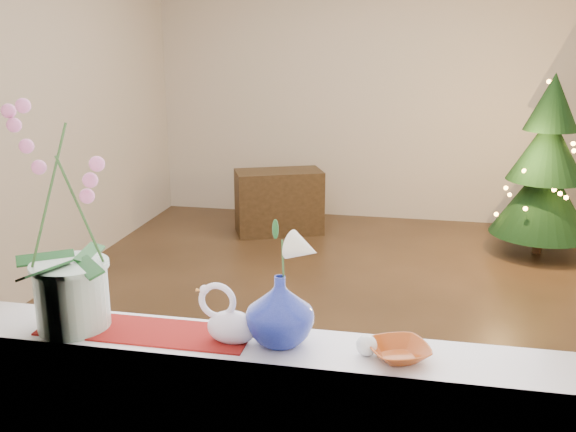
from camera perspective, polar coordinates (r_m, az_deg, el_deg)
name	(u,v)px	position (r m, az deg, el deg)	size (l,w,h in m)	color
ground	(341,310)	(4.58, 4.75, -8.32)	(5.00, 5.00, 0.00)	#322214
wall_back	(374,89)	(6.70, 7.63, 11.16)	(4.50, 0.10, 2.70)	beige
wall_front	(244,223)	(1.79, -3.92, -0.65)	(4.50, 0.10, 2.70)	beige
wall_left	(32,110)	(4.99, -21.77, 8.74)	(0.10, 5.00, 2.70)	beige
windowsill	(258,348)	(2.08, -2.73, -11.64)	(2.20, 0.26, 0.04)	white
window_frame	(245,95)	(1.76, -3.87, 10.64)	(2.22, 0.06, 1.60)	white
runner	(145,331)	(2.19, -12.59, -9.93)	(0.70, 0.20, 0.01)	maroon
orchid_pot	(65,219)	(2.15, -19.23, -0.27)	(0.26, 0.26, 0.75)	silver
swan	(232,315)	(2.04, -5.03, -8.76)	(0.22, 0.10, 0.19)	silver
blue_vase	(280,305)	(2.01, -0.72, -7.92)	(0.25, 0.25, 0.26)	navy
lily	(280,236)	(1.93, -0.75, -1.77)	(0.14, 0.08, 0.19)	beige
paperweight	(367,345)	(1.99, 7.00, -11.34)	(0.06, 0.06, 0.06)	silver
amber_dish	(399,353)	(1.99, 9.82, -11.87)	(0.15, 0.15, 0.04)	#973D12
xmas_tree	(546,166)	(5.94, 21.96, 4.14)	(0.86, 0.86, 1.57)	black
side_table	(279,202)	(6.24, -0.82, 1.27)	(0.82, 0.41, 0.62)	black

